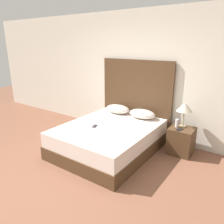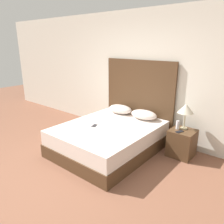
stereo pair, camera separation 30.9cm
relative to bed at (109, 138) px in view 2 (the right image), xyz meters
name	(u,v)px [view 2 (the right image)]	position (x,y,z in m)	size (l,w,h in m)	color
ground_plane	(54,181)	(0.01, -1.31, -0.26)	(16.00, 16.00, 0.00)	brown
wall_back	(141,76)	(0.01, 1.10, 1.09)	(10.00, 0.06, 2.70)	silver
bed	(109,138)	(0.00, 0.00, 0.00)	(1.61, 1.99, 0.52)	#4C331E
headboard	(138,99)	(0.00, 1.02, 0.59)	(1.69, 0.05, 1.69)	#4C331E
pillow_left	(120,109)	(-0.31, 0.77, 0.35)	(0.57, 0.36, 0.18)	silver
pillow_right	(144,115)	(0.31, 0.77, 0.35)	(0.57, 0.36, 0.18)	silver
phone_on_bed	(94,126)	(-0.21, -0.18, 0.27)	(0.12, 0.17, 0.01)	#232328
nightstand	(182,143)	(1.18, 0.70, 0.00)	(0.44, 0.44, 0.51)	#4C331E
table_lamp	(186,109)	(1.16, 0.79, 0.63)	(0.29, 0.29, 0.48)	tan
phone_on_nightstand	(180,132)	(1.16, 0.60, 0.26)	(0.11, 0.16, 0.01)	black
toiletry_bottle	(178,125)	(1.07, 0.70, 0.33)	(0.06, 0.06, 0.16)	silver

